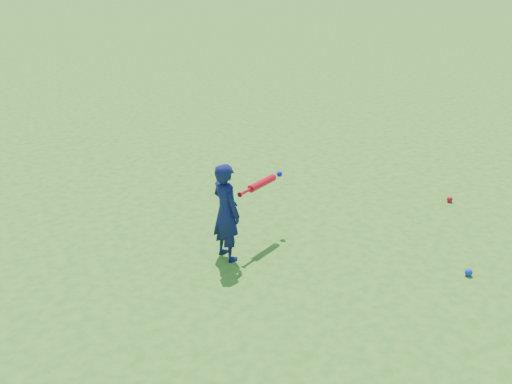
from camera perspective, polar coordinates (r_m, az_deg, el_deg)
ground at (r=5.84m, az=-6.51°, el=-8.09°), size 80.00×80.00×0.00m
child at (r=5.84m, az=-3.01°, el=-2.01°), size 0.34×0.43×1.06m
ground_ball_red at (r=7.68m, az=18.80°, el=-0.69°), size 0.07×0.07×0.07m
ground_ball_blue at (r=6.13m, az=20.50°, el=-7.55°), size 0.08×0.08×0.08m
bat_swing at (r=6.15m, az=0.77°, el=0.98°), size 0.67×0.39×0.08m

